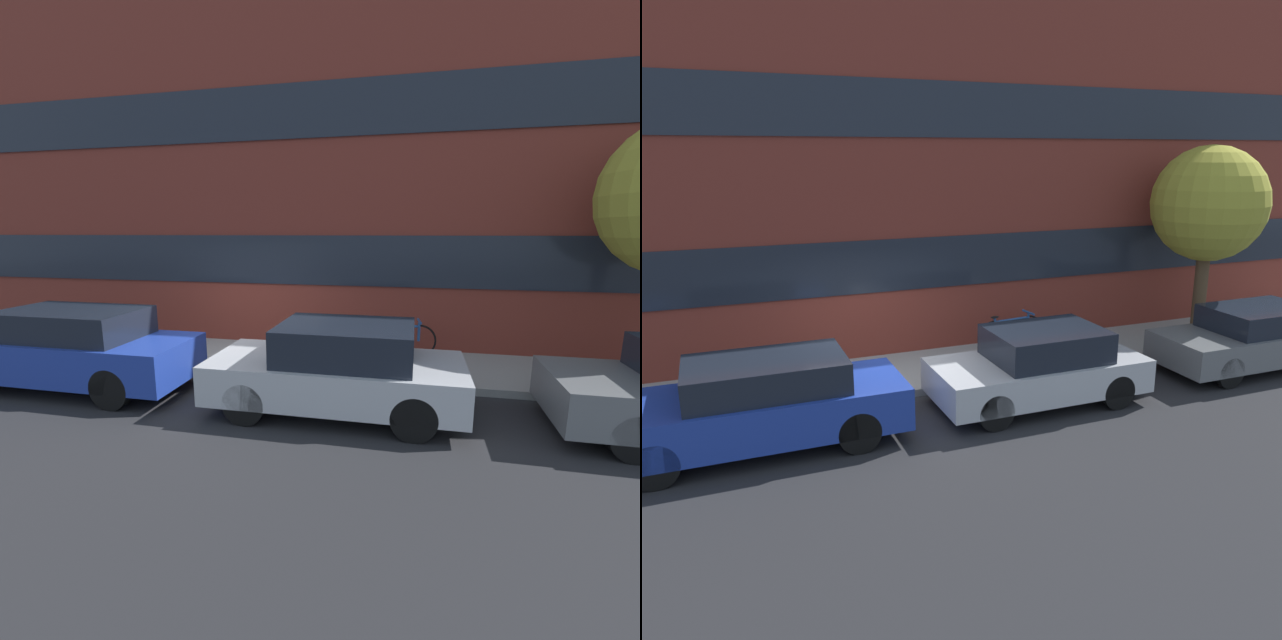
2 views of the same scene
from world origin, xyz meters
The scene contains 9 objects.
ground_plane centered at (0.00, 0.00, 0.00)m, with size 56.00×56.00×0.00m, color #232326.
sidewalk_strip centered at (0.00, 1.12, 0.07)m, with size 28.00×2.23×0.14m.
rowhouse_facade centered at (0.00, 2.68, 4.75)m, with size 28.00×1.02×9.49m.
parked_car_blue centered at (-2.22, -1.05, 0.71)m, with size 4.49×1.62×1.41m.
parked_car_silver centered at (2.58, -1.05, 0.68)m, with size 3.81×1.74×1.37m.
parked_car_grey centered at (7.63, -1.05, 0.65)m, with size 4.16×1.68×1.29m.
fire_hydrant centered at (-2.28, 0.59, 0.52)m, with size 0.46×0.26×0.76m.
bicycle centered at (3.34, 1.62, 0.53)m, with size 1.64×0.44×0.79m.
street_tree centered at (7.74, 0.71, 3.24)m, with size 2.56×2.56×4.41m.
Camera 2 is at (-2.66, -10.30, 4.40)m, focal length 35.00 mm.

